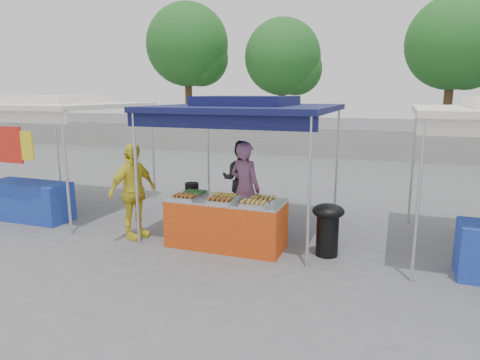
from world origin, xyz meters
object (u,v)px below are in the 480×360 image
(cooking_pot, at_px, (192,187))
(customer_person, at_px, (133,191))
(vendor_table, at_px, (226,223))
(wok_burner, at_px, (328,225))
(helper_man, at_px, (241,179))
(vendor_woman, at_px, (245,188))

(cooking_pot, relative_size, customer_person, 0.14)
(vendor_table, relative_size, wok_burner, 2.28)
(cooking_pot, bearing_deg, helper_man, 72.13)
(vendor_woman, distance_m, helper_man, 1.10)
(vendor_table, height_order, wok_burner, wok_burner)
(vendor_woman, xyz_separation_m, customer_person, (-1.83, -0.92, -0.00))
(vendor_table, distance_m, helper_man, 1.86)
(vendor_woman, relative_size, customer_person, 1.00)
(cooking_pot, height_order, customer_person, customer_person)
(vendor_table, xyz_separation_m, cooking_pot, (-0.83, 0.38, 0.50))
(wok_burner, relative_size, vendor_woman, 0.50)
(vendor_table, xyz_separation_m, wok_burner, (1.71, 0.20, 0.09))
(wok_burner, height_order, vendor_woman, vendor_woman)
(customer_person, bearing_deg, cooking_pot, -44.12)
(vendor_woman, bearing_deg, vendor_table, 101.98)
(helper_man, bearing_deg, vendor_table, 94.48)
(cooking_pot, height_order, vendor_woman, vendor_woman)
(vendor_table, relative_size, helper_man, 1.21)
(vendor_table, xyz_separation_m, vendor_woman, (0.07, 0.78, 0.45))
(cooking_pot, relative_size, helper_man, 0.15)
(vendor_woman, distance_m, customer_person, 2.05)
(vendor_woman, relative_size, helper_man, 1.06)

